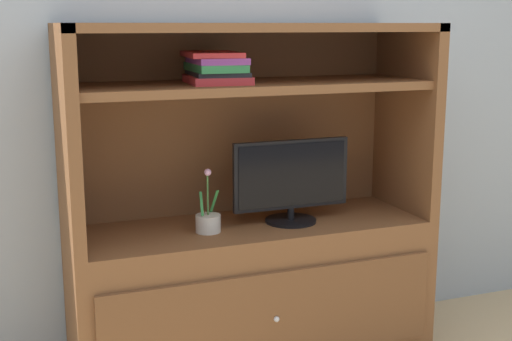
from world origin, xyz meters
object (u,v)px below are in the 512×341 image
tv_monitor (291,180)px  potted_plant (208,221)px  magazine_stack (216,68)px  media_console (252,259)px

tv_monitor → potted_plant: tv_monitor is taller
potted_plant → magazine_stack: (0.06, 0.04, 0.64)m
potted_plant → magazine_stack: 0.64m
media_console → magazine_stack: 0.87m
media_console → potted_plant: bearing=-165.9°
tv_monitor → magazine_stack: 0.60m
potted_plant → magazine_stack: size_ratio=0.80×
media_console → tv_monitor: size_ratio=2.96×
tv_monitor → magazine_stack: bearing=175.2°
media_console → potted_plant: 0.31m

